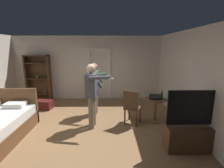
{
  "coord_description": "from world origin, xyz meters",
  "views": [
    {
      "loc": [
        0.9,
        -3.92,
        2.12
      ],
      "look_at": [
        0.97,
        0.61,
        1.14
      ],
      "focal_mm": 26.7,
      "sensor_mm": 36.0,
      "label": 1
    }
  ],
  "objects_px": {
    "person_striped_shirt": "(95,86)",
    "suitcase_dark": "(44,105)",
    "bottle_on_table": "(162,96)",
    "side_table": "(155,106)",
    "bookshelf": "(38,76)",
    "wooden_chair": "(132,106)",
    "person_blue_shirt": "(92,91)",
    "tv_flatscreen": "(195,133)",
    "laptop": "(155,97)"
  },
  "relations": [
    {
      "from": "tv_flatscreen",
      "to": "wooden_chair",
      "type": "height_order",
      "value": "tv_flatscreen"
    },
    {
      "from": "bookshelf",
      "to": "bottle_on_table",
      "type": "distance_m",
      "value": 4.89
    },
    {
      "from": "bookshelf",
      "to": "person_blue_shirt",
      "type": "bearing_deg",
      "value": -45.11
    },
    {
      "from": "side_table",
      "to": "suitcase_dark",
      "type": "relative_size",
      "value": 1.19
    },
    {
      "from": "laptop",
      "to": "person_striped_shirt",
      "type": "bearing_deg",
      "value": 160.69
    },
    {
      "from": "tv_flatscreen",
      "to": "person_striped_shirt",
      "type": "relative_size",
      "value": 0.78
    },
    {
      "from": "person_blue_shirt",
      "to": "suitcase_dark",
      "type": "relative_size",
      "value": 2.94
    },
    {
      "from": "bookshelf",
      "to": "laptop",
      "type": "relative_size",
      "value": 4.67
    },
    {
      "from": "person_blue_shirt",
      "to": "person_striped_shirt",
      "type": "distance_m",
      "value": 0.87
    },
    {
      "from": "bottle_on_table",
      "to": "suitcase_dark",
      "type": "bearing_deg",
      "value": 162.88
    },
    {
      "from": "bottle_on_table",
      "to": "person_striped_shirt",
      "type": "bearing_deg",
      "value": 161.35
    },
    {
      "from": "bookshelf",
      "to": "person_striped_shirt",
      "type": "bearing_deg",
      "value": -32.94
    },
    {
      "from": "tv_flatscreen",
      "to": "bookshelf",
      "type": "bearing_deg",
      "value": 142.9
    },
    {
      "from": "bookshelf",
      "to": "suitcase_dark",
      "type": "distance_m",
      "value": 1.45
    },
    {
      "from": "laptop",
      "to": "bottle_on_table",
      "type": "relative_size",
      "value": 1.61
    },
    {
      "from": "tv_flatscreen",
      "to": "side_table",
      "type": "distance_m",
      "value": 1.47
    },
    {
      "from": "bookshelf",
      "to": "wooden_chair",
      "type": "bearing_deg",
      "value": -33.49
    },
    {
      "from": "laptop",
      "to": "person_blue_shirt",
      "type": "bearing_deg",
      "value": -171.71
    },
    {
      "from": "bookshelf",
      "to": "person_blue_shirt",
      "type": "height_order",
      "value": "bookshelf"
    },
    {
      "from": "tv_flatscreen",
      "to": "person_striped_shirt",
      "type": "xyz_separation_m",
      "value": [
        -2.26,
        1.97,
        0.58
      ]
    },
    {
      "from": "tv_flatscreen",
      "to": "person_blue_shirt",
      "type": "relative_size",
      "value": 0.76
    },
    {
      "from": "tv_flatscreen",
      "to": "side_table",
      "type": "relative_size",
      "value": 1.87
    },
    {
      "from": "bottle_on_table",
      "to": "suitcase_dark",
      "type": "height_order",
      "value": "bottle_on_table"
    },
    {
      "from": "side_table",
      "to": "suitcase_dark",
      "type": "xyz_separation_m",
      "value": [
        -3.67,
        1.09,
        -0.32
      ]
    },
    {
      "from": "side_table",
      "to": "laptop",
      "type": "relative_size",
      "value": 1.76
    },
    {
      "from": "suitcase_dark",
      "to": "person_blue_shirt",
      "type": "bearing_deg",
      "value": -27.62
    },
    {
      "from": "side_table",
      "to": "bottle_on_table",
      "type": "distance_m",
      "value": 0.37
    },
    {
      "from": "person_blue_shirt",
      "to": "person_striped_shirt",
      "type": "relative_size",
      "value": 1.03
    },
    {
      "from": "suitcase_dark",
      "to": "laptop",
      "type": "bearing_deg",
      "value": -8.54
    },
    {
      "from": "side_table",
      "to": "bottle_on_table",
      "type": "xyz_separation_m",
      "value": [
        0.14,
        -0.08,
        0.33
      ]
    },
    {
      "from": "side_table",
      "to": "tv_flatscreen",
      "type": "bearing_deg",
      "value": -71.98
    },
    {
      "from": "person_blue_shirt",
      "to": "suitcase_dark",
      "type": "xyz_separation_m",
      "value": [
        -1.88,
        1.39,
        -0.85
      ]
    },
    {
      "from": "person_striped_shirt",
      "to": "suitcase_dark",
      "type": "bearing_deg",
      "value": 164.5
    },
    {
      "from": "bookshelf",
      "to": "laptop",
      "type": "height_order",
      "value": "bookshelf"
    },
    {
      "from": "bookshelf",
      "to": "suitcase_dark",
      "type": "height_order",
      "value": "bookshelf"
    },
    {
      "from": "wooden_chair",
      "to": "person_striped_shirt",
      "type": "bearing_deg",
      "value": 145.32
    },
    {
      "from": "side_table",
      "to": "wooden_chair",
      "type": "distance_m",
      "value": 0.74
    },
    {
      "from": "bookshelf",
      "to": "tv_flatscreen",
      "type": "relative_size",
      "value": 1.42
    },
    {
      "from": "laptop",
      "to": "wooden_chair",
      "type": "distance_m",
      "value": 0.71
    },
    {
      "from": "person_striped_shirt",
      "to": "suitcase_dark",
      "type": "distance_m",
      "value": 2.1
    },
    {
      "from": "bookshelf",
      "to": "suitcase_dark",
      "type": "relative_size",
      "value": 3.16
    },
    {
      "from": "person_striped_shirt",
      "to": "side_table",
      "type": "bearing_deg",
      "value": -17.71
    },
    {
      "from": "bookshelf",
      "to": "tv_flatscreen",
      "type": "xyz_separation_m",
      "value": [
        4.67,
        -3.53,
        -0.62
      ]
    },
    {
      "from": "bookshelf",
      "to": "wooden_chair",
      "type": "xyz_separation_m",
      "value": [
        3.5,
        -2.32,
        -0.45
      ]
    },
    {
      "from": "side_table",
      "to": "laptop",
      "type": "bearing_deg",
      "value": -133.96
    },
    {
      "from": "laptop",
      "to": "bottle_on_table",
      "type": "height_order",
      "value": "bottle_on_table"
    },
    {
      "from": "tv_flatscreen",
      "to": "suitcase_dark",
      "type": "height_order",
      "value": "tv_flatscreen"
    },
    {
      "from": "tv_flatscreen",
      "to": "wooden_chair",
      "type": "distance_m",
      "value": 1.69
    },
    {
      "from": "tv_flatscreen",
      "to": "laptop",
      "type": "distance_m",
      "value": 1.48
    },
    {
      "from": "side_table",
      "to": "bottle_on_table",
      "type": "height_order",
      "value": "bottle_on_table"
    }
  ]
}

